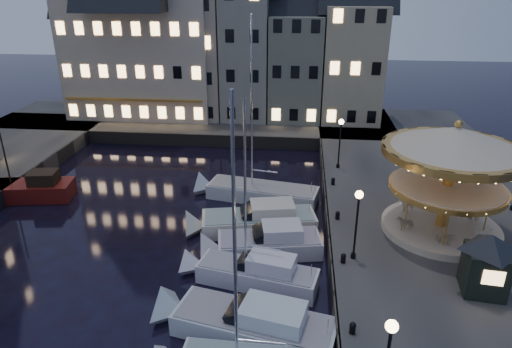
# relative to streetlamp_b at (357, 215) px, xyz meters

# --- Properties ---
(ground) EXTENTS (160.00, 160.00, 0.00)m
(ground) POSITION_rel_streetlamp_b_xyz_m (-7.20, -1.00, -4.02)
(ground) COLOR black
(ground) RESTS_ON ground
(quay_east) EXTENTS (16.00, 56.00, 1.30)m
(quay_east) POSITION_rel_streetlamp_b_xyz_m (6.80, 5.00, -3.37)
(quay_east) COLOR #474442
(quay_east) RESTS_ON ground
(quay_north) EXTENTS (44.00, 12.00, 1.30)m
(quay_north) POSITION_rel_streetlamp_b_xyz_m (-15.20, 27.00, -3.37)
(quay_north) COLOR #474442
(quay_north) RESTS_ON ground
(quaywall_e) EXTENTS (0.15, 44.00, 1.30)m
(quaywall_e) POSITION_rel_streetlamp_b_xyz_m (-1.20, 5.00, -3.37)
(quaywall_e) COLOR #47423A
(quaywall_e) RESTS_ON ground
(quaywall_n) EXTENTS (48.00, 0.15, 1.30)m
(quaywall_n) POSITION_rel_streetlamp_b_xyz_m (-13.20, 21.00, -3.37)
(quaywall_n) COLOR #47423A
(quaywall_n) RESTS_ON ground
(streetlamp_b) EXTENTS (0.44, 0.44, 4.17)m
(streetlamp_b) POSITION_rel_streetlamp_b_xyz_m (0.00, 0.00, 0.00)
(streetlamp_b) COLOR black
(streetlamp_b) RESTS_ON quay_east
(streetlamp_c) EXTENTS (0.44, 0.44, 4.17)m
(streetlamp_c) POSITION_rel_streetlamp_b_xyz_m (0.00, 13.50, 0.00)
(streetlamp_c) COLOR black
(streetlamp_c) RESTS_ON quay_east
(bollard_a) EXTENTS (0.30, 0.30, 0.57)m
(bollard_a) POSITION_rel_streetlamp_b_xyz_m (-0.60, -6.00, -2.41)
(bollard_a) COLOR black
(bollard_a) RESTS_ON quay_east
(bollard_b) EXTENTS (0.30, 0.30, 0.57)m
(bollard_b) POSITION_rel_streetlamp_b_xyz_m (-0.60, -0.50, -2.41)
(bollard_b) COLOR black
(bollard_b) RESTS_ON quay_east
(bollard_c) EXTENTS (0.30, 0.30, 0.57)m
(bollard_c) POSITION_rel_streetlamp_b_xyz_m (-0.60, 4.50, -2.41)
(bollard_c) COLOR black
(bollard_c) RESTS_ON quay_east
(bollard_d) EXTENTS (0.30, 0.30, 0.57)m
(bollard_d) POSITION_rel_streetlamp_b_xyz_m (-0.60, 10.00, -2.41)
(bollard_d) COLOR black
(bollard_d) RESTS_ON quay_east
(townhouse_na) EXTENTS (5.50, 8.00, 12.80)m
(townhouse_na) POSITION_rel_streetlamp_b_xyz_m (-26.70, 29.00, 3.76)
(townhouse_na) COLOR gray
(townhouse_na) RESTS_ON quay_north
(townhouse_nb) EXTENTS (6.16, 8.00, 13.80)m
(townhouse_nb) POSITION_rel_streetlamp_b_xyz_m (-21.25, 29.00, 4.26)
(townhouse_nb) COLOR gray
(townhouse_nb) RESTS_ON quay_north
(townhouse_nc) EXTENTS (6.82, 8.00, 14.80)m
(townhouse_nc) POSITION_rel_streetlamp_b_xyz_m (-15.20, 29.00, 4.76)
(townhouse_nc) COLOR tan
(townhouse_nc) RESTS_ON quay_north
(townhouse_nd) EXTENTS (5.50, 8.00, 15.80)m
(townhouse_nd) POSITION_rel_streetlamp_b_xyz_m (-9.45, 29.00, 5.26)
(townhouse_nd) COLOR gray
(townhouse_nd) RESTS_ON quay_north
(townhouse_ne) EXTENTS (6.16, 8.00, 12.80)m
(townhouse_ne) POSITION_rel_streetlamp_b_xyz_m (-4.00, 29.00, 3.76)
(townhouse_ne) COLOR slate
(townhouse_ne) RESTS_ON quay_north
(townhouse_nf) EXTENTS (6.82, 8.00, 13.80)m
(townhouse_nf) POSITION_rel_streetlamp_b_xyz_m (2.05, 29.00, 4.26)
(townhouse_nf) COLOR tan
(townhouse_nf) RESTS_ON quay_north
(hotel_corner) EXTENTS (17.60, 9.00, 16.80)m
(hotel_corner) POSITION_rel_streetlamp_b_xyz_m (-21.20, 29.00, 5.76)
(hotel_corner) COLOR beige
(hotel_corner) RESTS_ON quay_north
(motorboat_b) EXTENTS (8.81, 4.31, 2.15)m
(motorboat_b) POSITION_rel_streetlamp_b_xyz_m (-5.45, -5.13, -3.37)
(motorboat_b) COLOR silver
(motorboat_b) RESTS_ON ground
(motorboat_c) EXTENTS (7.77, 3.45, 10.28)m
(motorboat_c) POSITION_rel_streetlamp_b_xyz_m (-5.70, -1.11, -3.34)
(motorboat_c) COLOR silver
(motorboat_c) RESTS_ON ground
(motorboat_d) EXTENTS (7.46, 3.59, 2.15)m
(motorboat_d) POSITION_rel_streetlamp_b_xyz_m (-5.28, 2.00, -3.38)
(motorboat_d) COLOR silver
(motorboat_d) RESTS_ON ground
(motorboat_e) EXTENTS (8.77, 4.09, 2.15)m
(motorboat_e) POSITION_rel_streetlamp_b_xyz_m (-6.19, 4.83, -3.37)
(motorboat_e) COLOR beige
(motorboat_e) RESTS_ON ground
(motorboat_f) EXTENTS (9.56, 4.15, 12.66)m
(motorboat_f) POSITION_rel_streetlamp_b_xyz_m (-6.53, 9.67, -3.49)
(motorboat_f) COLOR silver
(motorboat_f) RESTS_ON ground
(red_fishing_boat) EXTENTS (7.27, 3.49, 5.79)m
(red_fishing_boat) POSITION_rel_streetlamp_b_xyz_m (-24.04, 7.88, -3.33)
(red_fishing_boat) COLOR maroon
(red_fishing_boat) RESTS_ON ground
(carousel) EXTENTS (8.16, 8.16, 7.14)m
(carousel) POSITION_rel_streetlamp_b_xyz_m (5.66, 3.62, 1.99)
(carousel) COLOR beige
(carousel) RESTS_ON quay_east
(ticket_kiosk) EXTENTS (3.12, 3.12, 3.66)m
(ticket_kiosk) POSITION_rel_streetlamp_b_xyz_m (6.10, -2.31, -0.54)
(ticket_kiosk) COLOR black
(ticket_kiosk) RESTS_ON quay_east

